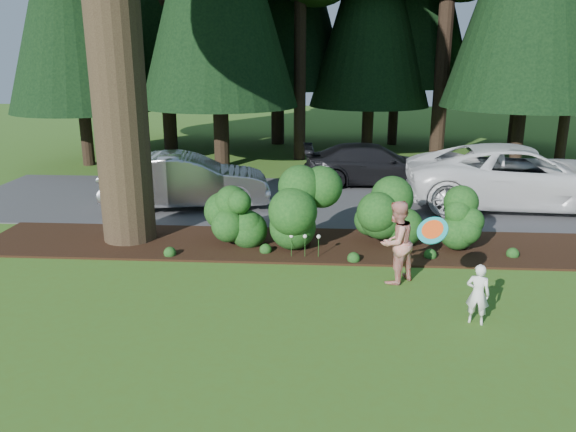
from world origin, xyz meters
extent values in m
plane|color=#40641C|center=(0.00, 0.00, 0.00)|extent=(80.00, 80.00, 0.00)
cube|color=black|center=(0.00, 3.25, 0.03)|extent=(16.00, 2.50, 0.05)
cube|color=#38383A|center=(0.00, 7.50, 0.01)|extent=(22.00, 6.00, 0.03)
sphere|color=#144114|center=(-2.00, 3.20, 0.66)|extent=(1.08, 1.08, 1.08)
cylinder|color=black|center=(-2.00, 3.20, 0.15)|extent=(0.08, 0.08, 0.30)
sphere|color=#144114|center=(-0.20, 3.00, 0.94)|extent=(1.35, 1.35, 1.35)
cylinder|color=black|center=(-0.20, 3.00, 0.15)|extent=(0.08, 0.08, 0.30)
sphere|color=#144114|center=(1.60, 3.30, 0.83)|extent=(1.26, 1.26, 1.26)
cylinder|color=black|center=(1.60, 3.30, 0.15)|extent=(0.08, 0.08, 0.30)
sphere|color=#144114|center=(3.40, 3.10, 0.72)|extent=(1.17, 1.17, 1.17)
cylinder|color=black|center=(3.40, 3.10, 0.15)|extent=(0.08, 0.08, 0.30)
cylinder|color=#144114|center=(-0.60, 2.40, 0.25)|extent=(0.01, 0.01, 0.50)
sphere|color=white|center=(-0.60, 2.40, 0.52)|extent=(0.09, 0.09, 0.09)
cylinder|color=#144114|center=(-0.30, 2.40, 0.25)|extent=(0.01, 0.01, 0.50)
sphere|color=white|center=(-0.30, 2.40, 0.52)|extent=(0.09, 0.09, 0.09)
cylinder|color=#144114|center=(0.00, 2.40, 0.25)|extent=(0.01, 0.01, 0.50)
sphere|color=white|center=(0.00, 2.40, 0.52)|extent=(0.09, 0.09, 0.09)
cylinder|color=black|center=(-9.50, 14.00, 4.90)|extent=(0.50, 0.50, 9.80)
cylinder|color=black|center=(-7.00, 14.50, 4.55)|extent=(0.50, 0.50, 9.10)
cylinder|color=black|center=(-4.00, 15.00, 5.25)|extent=(0.50, 0.50, 10.50)
cylinder|color=black|center=(-1.00, 13.50, 4.38)|extent=(0.50, 0.50, 8.75)
cylinder|color=black|center=(2.00, 14.50, 5.60)|extent=(0.50, 0.50, 11.20)
cylinder|color=black|center=(5.00, 15.50, 4.72)|extent=(0.50, 0.50, 9.45)
cylinder|color=black|center=(7.50, 14.00, 5.42)|extent=(0.50, 0.50, 10.85)
cylinder|color=black|center=(10.00, 16.00, 4.90)|extent=(0.50, 0.50, 9.80)
cylinder|color=black|center=(-8.00, 18.50, 5.60)|extent=(0.50, 0.50, 11.20)
cylinder|color=black|center=(-2.50, 18.00, 5.25)|extent=(0.50, 0.50, 10.50)
cylinder|color=black|center=(3.50, 19.00, 5.95)|extent=(0.50, 0.50, 11.90)
cylinder|color=black|center=(8.50, 18.50, 5.07)|extent=(0.50, 0.50, 10.15)
imported|color=#A5A5AA|center=(-3.91, 6.38, 0.82)|extent=(5.03, 2.56, 1.58)
imported|color=white|center=(5.79, 7.12, 0.93)|extent=(6.64, 3.30, 1.81)
imported|color=black|center=(1.75, 9.80, 0.72)|extent=(4.87, 2.23, 1.38)
imported|color=white|center=(2.70, -0.51, 0.53)|extent=(0.45, 0.37, 1.06)
imported|color=red|center=(1.53, 1.20, 0.83)|extent=(1.02, 1.02, 1.66)
cylinder|color=teal|center=(1.87, -0.54, 1.64)|extent=(0.59, 0.43, 0.52)
cylinder|color=#FF5015|center=(1.87, -0.54, 1.66)|extent=(0.42, 0.30, 0.37)
camera|label=1|loc=(0.11, -9.32, 4.40)|focal=35.00mm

